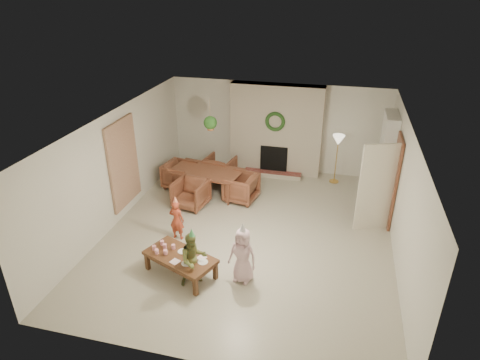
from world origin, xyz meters
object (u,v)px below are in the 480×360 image
(dining_chair_far, at_px, (220,169))
(child_red, at_px, (177,220))
(dining_chair_left, at_px, (180,175))
(dining_chair_right, at_px, (241,188))
(child_plaid, at_px, (193,259))
(dining_table, at_px, (206,182))
(dining_chair_near, at_px, (191,194))
(child_pink, at_px, (243,255))
(coffee_table_top, at_px, (180,257))

(dining_chair_far, relative_size, child_red, 0.85)
(dining_chair_left, bearing_deg, dining_chair_right, -90.00)
(dining_chair_right, distance_m, child_plaid, 3.25)
(dining_chair_far, relative_size, dining_chair_left, 1.00)
(dining_table, height_order, child_plaid, child_plaid)
(dining_chair_far, bearing_deg, dining_table, 90.00)
(dining_chair_far, xyz_separation_m, child_plaid, (0.75, -4.18, 0.17))
(dining_chair_left, height_order, dining_chair_right, same)
(dining_chair_near, xyz_separation_m, dining_chair_left, (-0.63, 0.90, 0.00))
(child_red, xyz_separation_m, child_pink, (1.66, -0.99, 0.09))
(dining_chair_left, relative_size, child_pink, 0.70)
(coffee_table_top, relative_size, child_pink, 1.25)
(dining_table, height_order, coffee_table_top, dining_table)
(dining_chair_near, xyz_separation_m, child_red, (0.19, -1.36, 0.10))
(dining_chair_right, height_order, coffee_table_top, dining_chair_right)
(dining_chair_near, height_order, child_pink, child_pink)
(dining_chair_left, distance_m, coffee_table_top, 3.63)
(dining_chair_left, xyz_separation_m, child_plaid, (1.66, -3.55, 0.17))
(coffee_table_top, height_order, child_plaid, child_plaid)
(dining_table, bearing_deg, child_red, -78.49)
(dining_table, height_order, child_red, child_red)
(child_red, height_order, child_plaid, child_plaid)
(dining_chair_far, xyz_separation_m, child_pink, (1.58, -3.89, 0.19))
(coffee_table_top, xyz_separation_m, child_plaid, (0.32, -0.17, 0.14))
(dining_chair_far, height_order, child_plaid, child_plaid)
(dining_chair_near, relative_size, coffee_table_top, 0.57)
(dining_chair_near, relative_size, dining_chair_far, 1.00)
(dining_chair_near, distance_m, coffee_table_top, 2.57)
(dining_table, bearing_deg, dining_chair_left, -180.00)
(dining_table, bearing_deg, child_pink, -51.15)
(dining_chair_near, bearing_deg, child_red, -71.99)
(dining_chair_far, relative_size, dining_chair_right, 1.00)
(dining_table, xyz_separation_m, child_plaid, (0.89, -3.41, 0.21))
(dining_chair_right, relative_size, child_red, 0.85)
(child_pink, bearing_deg, dining_chair_right, 114.83)
(dining_table, bearing_deg, dining_chair_right, -0.00)
(dining_table, xyz_separation_m, dining_chair_near, (-0.14, -0.77, 0.03))
(dining_chair_right, bearing_deg, child_red, -14.77)
(coffee_table_top, bearing_deg, dining_chair_right, 104.92)
(dining_chair_left, bearing_deg, child_pink, -132.61)
(dining_chair_far, height_order, dining_chair_left, same)
(dining_table, bearing_deg, dining_chair_far, 90.00)
(dining_chair_near, bearing_deg, dining_chair_right, 38.66)
(dining_chair_near, distance_m, child_red, 1.38)
(coffee_table_top, bearing_deg, child_red, 136.90)
(dining_chair_right, height_order, child_red, child_red)
(dining_chair_left, bearing_deg, child_red, -150.00)
(dining_table, distance_m, dining_chair_left, 0.78)
(dining_table, xyz_separation_m, dining_chair_far, (0.14, 0.77, 0.03))
(dining_chair_far, height_order, dining_chair_right, same)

